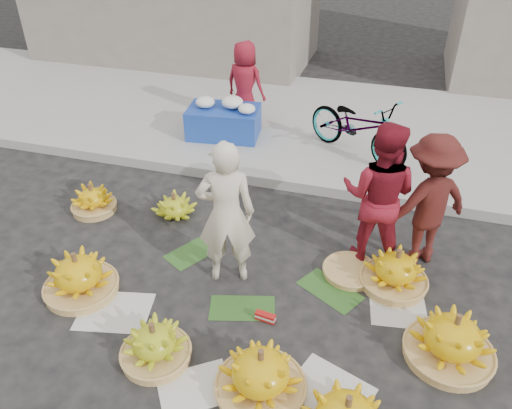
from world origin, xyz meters
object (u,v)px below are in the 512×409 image
(bicycle, at_px, (358,126))
(banana_bunch_0, at_px, (79,275))
(vendor_cream, at_px, (226,214))
(banana_bunch_4, at_px, (452,339))
(flower_table, at_px, (224,120))

(bicycle, bearing_deg, banana_bunch_0, 178.88)
(vendor_cream, relative_size, bicycle, 0.93)
(banana_bunch_4, height_order, vendor_cream, vendor_cream)
(banana_bunch_0, distance_m, flower_table, 3.70)
(bicycle, bearing_deg, vendor_cream, -166.30)
(banana_bunch_4, xyz_separation_m, bicycle, (-1.26, 3.43, 0.35))
(banana_bunch_0, bearing_deg, vendor_cream, 25.49)
(vendor_cream, bearing_deg, bicycle, -127.58)
(banana_bunch_4, relative_size, vendor_cream, 0.50)
(vendor_cream, distance_m, bicycle, 3.12)
(banana_bunch_0, height_order, banana_bunch_4, banana_bunch_4)
(banana_bunch_4, relative_size, bicycle, 0.47)
(flower_table, height_order, bicycle, bicycle)
(bicycle, bearing_deg, banana_bunch_4, -127.82)
(vendor_cream, xyz_separation_m, bicycle, (0.98, 2.96, -0.23))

